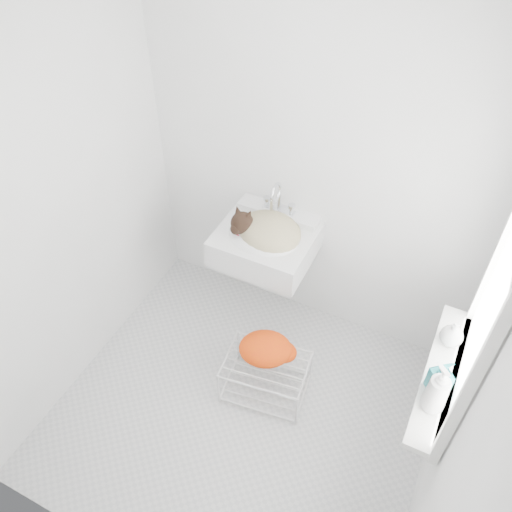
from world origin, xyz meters
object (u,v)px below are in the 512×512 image
at_px(cat, 267,230).
at_px(bottle_b, 436,389).
at_px(bottle_a, 431,406).
at_px(bottle_c, 449,342).
at_px(sink, 266,233).
at_px(wire_rack, 266,377).

height_order(cat, bottle_b, cat).
xyz_separation_m(bottle_a, bottle_b, (0.00, 0.10, 0.00)).
distance_m(bottle_b, bottle_c, 0.30).
relative_size(sink, wire_rack, 1.18).
relative_size(cat, bottle_a, 1.74).
relative_size(sink, bottle_a, 2.46).
bearing_deg(bottle_b, bottle_c, 90.00).
bearing_deg(bottle_a, bottle_b, 90.00).
height_order(sink, bottle_a, bottle_a).
relative_size(wire_rack, bottle_b, 2.57).
distance_m(sink, bottle_a, 1.41).
xyz_separation_m(sink, cat, (0.01, -0.02, 0.04)).
height_order(sink, cat, cat).
bearing_deg(cat, bottle_b, -27.31).
xyz_separation_m(wire_rack, bottle_b, (0.94, -0.12, 0.70)).
distance_m(cat, bottle_b, 1.34).
relative_size(wire_rack, bottle_a, 2.08).
height_order(bottle_a, bottle_c, bottle_a).
relative_size(cat, wire_rack, 0.84).
bearing_deg(bottle_b, bottle_a, -90.00).
height_order(wire_rack, bottle_b, bottle_b).
xyz_separation_m(wire_rack, bottle_c, (0.94, 0.18, 0.70)).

